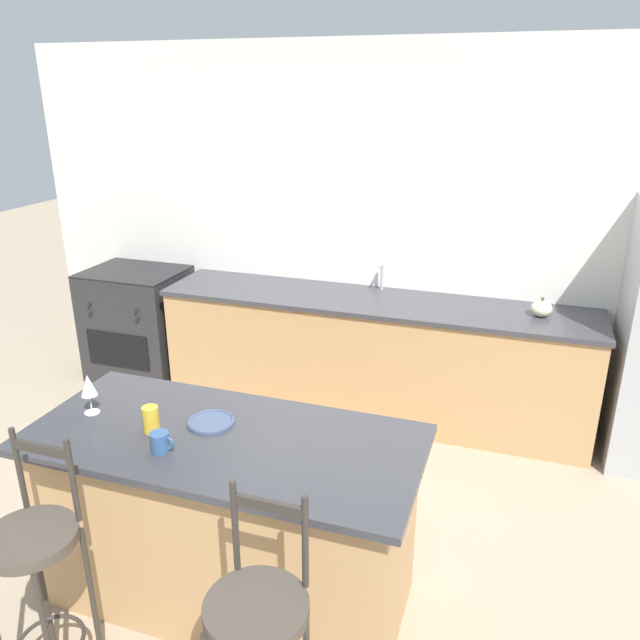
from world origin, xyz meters
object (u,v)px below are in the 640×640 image
Objects in this scene: bar_stool_near at (37,564)px; coffee_mug at (160,442)px; bar_stool_far at (259,637)px; oven_range at (139,323)px; pumpkin_decoration at (541,308)px; dinner_plate at (211,422)px; tumbler_cup at (151,419)px; wine_glass at (88,386)px.

coffee_mug is at bearing 59.55° from bar_stool_near.
bar_stool_far is 0.92m from coffee_mug.
pumpkin_decoration reaches higher than oven_range.
oven_range is at bearing 130.28° from bar_stool_far.
bar_stool_far is 5.18× the size of dinner_plate.
bar_stool_far is 8.12× the size of pumpkin_decoration.
tumbler_cup is 2.71m from pumpkin_decoration.
oven_range is at bearing 131.80° from dinner_plate.
wine_glass is at bearing 149.00° from bar_stool_far.
oven_range is at bearing 119.65° from wine_glass.
oven_range is at bearing 126.03° from tumbler_cup.
tumbler_cup is at bearing 134.95° from coffee_mug.
pumpkin_decoration is (1.45, 1.99, 0.05)m from dinner_plate.
oven_range is 0.82× the size of bar_stool_far.
dinner_plate is 1.10× the size of wine_glass.
tumbler_cup is at bearing -8.55° from wine_glass.
bar_stool_far reaches higher than tumbler_cup.
tumbler_cup is (1.55, -2.13, 0.50)m from oven_range.
coffee_mug reaches higher than dinner_plate.
wine_glass is 1.43× the size of pumpkin_decoration.
wine_glass is (-0.21, 0.67, 0.42)m from bar_stool_near.
coffee_mug is at bearing 142.42° from bar_stool_far.
pumpkin_decoration is (0.86, 2.79, 0.34)m from bar_stool_far.
wine_glass is at bearing -134.36° from pumpkin_decoration.
dinner_plate is at bearing -48.20° from oven_range.
bar_stool_far is 1.09m from tumbler_cup.
pumpkin_decoration is at bearing 52.04° from tumbler_cup.
dinner_plate is at bearing 63.60° from bar_stool_near.
bar_stool_near is 9.31× the size of tumbler_cup.
wine_glass reaches higher than dinner_plate.
wine_glass is 0.54m from coffee_mug.
dinner_plate is at bearing 8.95° from wine_glass.
pumpkin_decoration is (1.82, 2.75, 0.34)m from bar_stool_near.
dinner_plate is 2.46m from pumpkin_decoration.
bar_stool_near is at bearing 177.74° from bar_stool_far.
bar_stool_near reaches higher than tumbler_cup.
bar_stool_near is at bearing -72.36° from wine_glass.
tumbler_cup is at bearing 141.11° from bar_stool_far.
wine_glass reaches higher than coffee_mug.
bar_stool_far reaches higher than dinner_plate.
bar_stool_near reaches higher than oven_range.
tumbler_cup reaches higher than dinner_plate.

